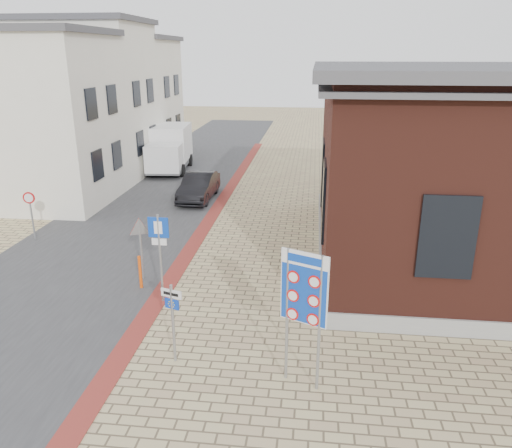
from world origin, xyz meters
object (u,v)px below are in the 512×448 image
at_px(essen_sign, 172,313).
at_px(bollard, 140,272).
at_px(parking_sign, 159,243).
at_px(sedan, 199,187).
at_px(border_sign, 304,291).
at_px(box_truck, 170,148).

relative_size(essen_sign, bollard, 1.85).
xyz_separation_m(essen_sign, bollard, (-2.16, 3.78, -0.77)).
relative_size(parking_sign, bollard, 2.50).
xyz_separation_m(sedan, parking_sign, (1.41, -11.12, 1.24)).
xyz_separation_m(parking_sign, bollard, (-0.96, 0.80, -1.36)).
height_order(sedan, bollard, sedan).
bearing_deg(border_sign, box_truck, 137.27).
relative_size(box_truck, border_sign, 1.70).
bearing_deg(sedan, essen_sign, -78.88).
bearing_deg(parking_sign, sedan, 98.74).
xyz_separation_m(box_truck, bollard, (3.76, -16.68, -0.88)).
xyz_separation_m(border_sign, parking_sign, (-4.30, 3.50, -0.43)).
relative_size(box_truck, parking_sign, 1.98).
xyz_separation_m(essen_sign, parking_sign, (-1.20, 2.98, 0.59)).
distance_m(border_sign, essen_sign, 3.31).
bearing_deg(essen_sign, box_truck, 123.76).
bearing_deg(box_truck, parking_sign, -80.41).
bearing_deg(essen_sign, parking_sign, 129.58).
bearing_deg(sedan, box_truck, 118.06).
distance_m(sedan, bollard, 10.33).
height_order(sedan, border_sign, border_sign).
xyz_separation_m(border_sign, bollard, (-5.26, 4.30, -1.79)).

